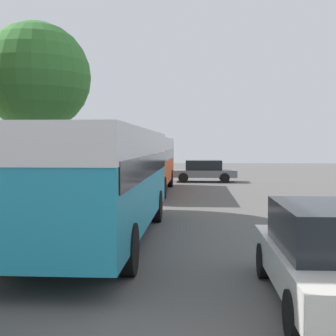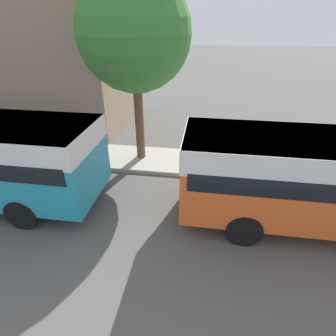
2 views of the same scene
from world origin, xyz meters
The scene contains 3 objects.
building_midblock centered at (-9.21, 10.03, 4.57)m, with size 6.03×6.85×9.14m.
pedestrian_near_curb centered at (-5.39, 21.52, 0.97)m, with size 0.38×0.38×1.62m.
street_tree centered at (-5.21, 15.31, 4.98)m, with size 4.05×4.05×6.88m.
Camera 2 is at (4.81, 17.99, 5.54)m, focal length 28.00 mm.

